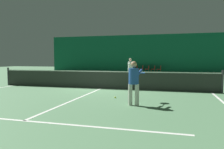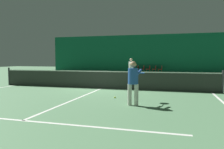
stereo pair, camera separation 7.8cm
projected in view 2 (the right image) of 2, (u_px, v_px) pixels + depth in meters
name	position (u px, v px, depth m)	size (l,w,h in m)	color
ground_plane	(101.00, 88.00, 11.77)	(60.00, 60.00, 0.00)	#56845B
backdrop_curtain	(141.00, 54.00, 26.08)	(23.00, 0.12, 4.47)	#0F5138
court_line_baseline_far	(137.00, 74.00, 23.20)	(11.00, 0.10, 0.00)	white
court_line_service_far	(126.00, 78.00, 17.91)	(8.25, 0.10, 0.00)	white
court_line_service_near	(23.00, 121.00, 5.62)	(8.25, 0.10, 0.00)	white
court_line_sideline_left	(16.00, 85.00, 13.25)	(0.10, 23.80, 0.00)	white
court_line_sideline_right	(212.00, 93.00, 10.29)	(0.10, 23.80, 0.00)	white
court_line_centre	(101.00, 88.00, 11.77)	(0.10, 12.80, 0.00)	white
tennis_net	(101.00, 79.00, 11.73)	(12.00, 0.10, 1.07)	#2D332D
player_near	(133.00, 80.00, 7.44)	(0.50, 1.31, 1.51)	beige
player_far	(131.00, 67.00, 17.56)	(0.94, 1.35, 1.65)	beige
courtside_chair_0	(137.00, 68.00, 25.78)	(0.44, 0.44, 0.84)	brown
courtside_chair_1	(143.00, 68.00, 25.60)	(0.44, 0.44, 0.84)	brown
courtside_chair_2	(149.00, 69.00, 25.42)	(0.44, 0.44, 0.84)	brown
courtside_chair_3	(155.00, 69.00, 25.23)	(0.44, 0.44, 0.84)	brown
courtside_chair_4	(161.00, 69.00, 25.05)	(0.44, 0.44, 0.84)	brown
tennis_ball	(115.00, 97.00, 8.86)	(0.07, 0.07, 0.07)	#D1DB33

